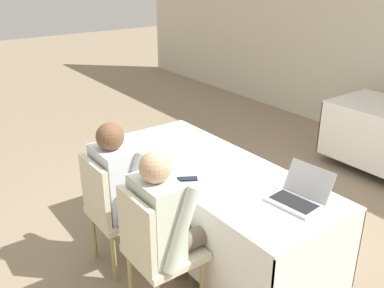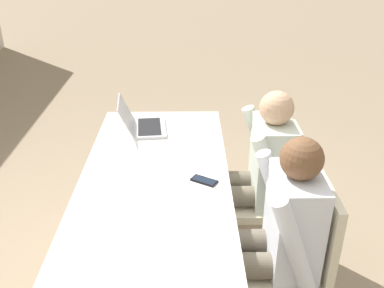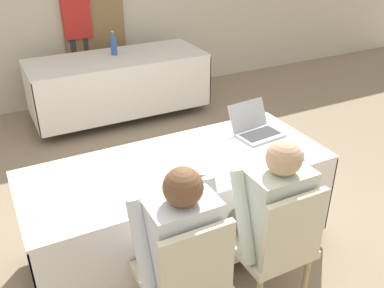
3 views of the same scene
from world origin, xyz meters
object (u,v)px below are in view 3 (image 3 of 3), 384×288
object	(u,v)px
laptop	(256,129)
cell_phone	(202,182)
chair_near_right	(277,243)
person_checkered_shirt	(177,243)
person_white_shirt	(269,211)
water_bottle	(113,44)
chair_near_left	(186,278)
person_red_shirt	(77,32)

from	to	relation	value
laptop	cell_phone	distance (m)	0.79
chair_near_right	person_checkered_shirt	xyz separation A→B (m)	(-0.60, 0.10, 0.16)
cell_phone	person_white_shirt	xyz separation A→B (m)	(0.26, -0.34, -0.09)
cell_phone	water_bottle	distance (m)	2.91
chair_near_right	chair_near_left	bearing A→B (deg)	0.00
chair_near_left	chair_near_right	xyz separation A→B (m)	(0.60, 0.00, 0.00)
water_bottle	person_red_shirt	world-z (taller)	person_red_shirt
person_checkered_shirt	laptop	bearing A→B (deg)	-143.77
chair_near_left	person_red_shirt	size ratio (longest dim) A/B	0.58
water_bottle	person_checkered_shirt	size ratio (longest dim) A/B	0.24
cell_phone	person_white_shirt	bearing A→B (deg)	-21.32
water_bottle	chair_near_right	bearing A→B (deg)	-91.95
chair_near_left	person_white_shirt	xyz separation A→B (m)	(0.60, 0.10, 0.16)
chair_near_left	person_checkered_shirt	world-z (taller)	person_checkered_shirt
person_white_shirt	person_red_shirt	distance (m)	3.86
person_checkered_shirt	person_white_shirt	xyz separation A→B (m)	(0.60, 0.00, 0.00)
laptop	person_checkered_shirt	xyz separation A→B (m)	(-1.02, -0.74, -0.12)
laptop	chair_near_right	size ratio (longest dim) A/B	0.39
person_checkered_shirt	cell_phone	bearing A→B (deg)	-134.25
cell_phone	chair_near_right	xyz separation A→B (m)	(0.26, -0.45, -0.25)
water_bottle	cell_phone	bearing A→B (deg)	-97.47
person_checkered_shirt	person_red_shirt	distance (m)	3.88
person_checkered_shirt	person_red_shirt	world-z (taller)	person_red_shirt
water_bottle	chair_near_left	bearing A→B (deg)	-102.08
laptop	person_checkered_shirt	bearing A→B (deg)	-149.53
person_red_shirt	person_checkered_shirt	bearing A→B (deg)	-97.55
chair_near_right	laptop	bearing A→B (deg)	-116.19
chair_near_right	person_checkered_shirt	size ratio (longest dim) A/B	0.78
laptop	chair_near_right	xyz separation A→B (m)	(-0.42, -0.85, -0.28)
laptop	chair_near_left	xyz separation A→B (m)	(-1.02, -0.85, -0.28)
laptop	person_white_shirt	distance (m)	0.86
laptop	person_red_shirt	xyz separation A→B (m)	(-0.57, 3.10, 0.12)
laptop	person_white_shirt	xyz separation A→B (m)	(-0.42, -0.74, -0.12)
laptop	person_red_shirt	world-z (taller)	person_red_shirt
cell_phone	person_red_shirt	bearing A→B (deg)	119.35
person_red_shirt	person_white_shirt	bearing A→B (deg)	-88.66
chair_near_left	chair_near_right	size ratio (longest dim) A/B	1.00
chair_near_left	person_white_shirt	world-z (taller)	person_white_shirt
water_bottle	chair_near_right	size ratio (longest dim) A/B	0.30
laptop	person_checkered_shirt	distance (m)	1.27
chair_near_left	person_white_shirt	bearing A→B (deg)	-170.17
water_bottle	chair_near_left	xyz separation A→B (m)	(-0.71, -3.33, -0.37)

